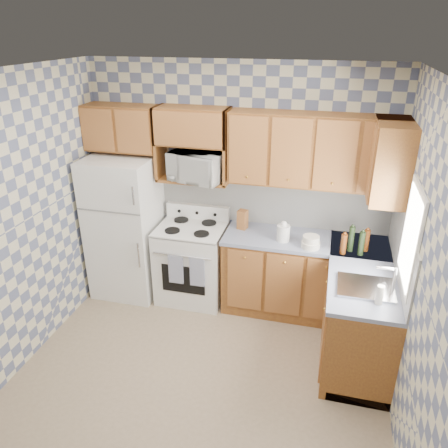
{
  "coord_description": "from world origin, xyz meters",
  "views": [
    {
      "loc": [
        1.0,
        -2.98,
        3.01
      ],
      "look_at": [
        0.05,
        0.75,
        1.25
      ],
      "focal_mm": 35.0,
      "sensor_mm": 36.0,
      "label": 1
    }
  ],
  "objects_px": {
    "refrigerator": "(126,227)",
    "electric_kettle": "(283,233)",
    "stove_body": "(192,263)",
    "microwave": "(197,166)"
  },
  "relations": [
    {
      "from": "refrigerator",
      "to": "electric_kettle",
      "type": "bearing_deg",
      "value": -1.8
    },
    {
      "from": "refrigerator",
      "to": "microwave",
      "type": "distance_m",
      "value": 1.17
    },
    {
      "from": "stove_body",
      "to": "microwave",
      "type": "distance_m",
      "value": 1.17
    },
    {
      "from": "refrigerator",
      "to": "electric_kettle",
      "type": "xyz_separation_m",
      "value": [
        1.86,
        -0.06,
        0.17
      ]
    },
    {
      "from": "stove_body",
      "to": "refrigerator",
      "type": "bearing_deg",
      "value": -178.22
    },
    {
      "from": "refrigerator",
      "to": "microwave",
      "type": "bearing_deg",
      "value": 8.2
    },
    {
      "from": "stove_body",
      "to": "electric_kettle",
      "type": "height_order",
      "value": "electric_kettle"
    },
    {
      "from": "stove_body",
      "to": "electric_kettle",
      "type": "bearing_deg",
      "value": -4.52
    },
    {
      "from": "refrigerator",
      "to": "stove_body",
      "type": "distance_m",
      "value": 0.89
    },
    {
      "from": "refrigerator",
      "to": "electric_kettle",
      "type": "distance_m",
      "value": 1.87
    }
  ]
}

